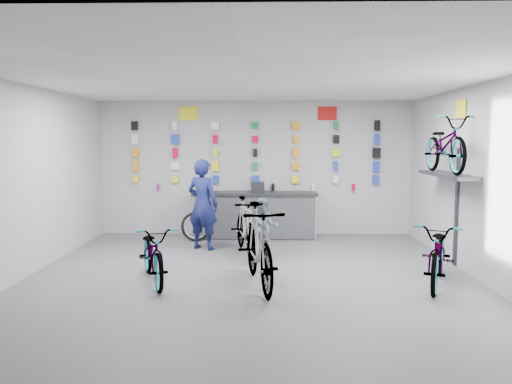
{
  "coord_description": "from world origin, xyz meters",
  "views": [
    {
      "loc": [
        0.26,
        -7.24,
        2.14
      ],
      "look_at": [
        0.07,
        1.4,
        1.23
      ],
      "focal_mm": 35.0,
      "sensor_mm": 36.0,
      "label": 1
    }
  ],
  "objects_px": {
    "clerk": "(203,204)",
    "customer": "(264,227)",
    "bike_right": "(439,253)",
    "bike_center": "(259,246)",
    "counter": "(255,216)",
    "bike_service": "(245,226)",
    "bike_left": "(153,253)"
  },
  "relations": [
    {
      "from": "bike_left",
      "to": "bike_service",
      "type": "height_order",
      "value": "bike_service"
    },
    {
      "from": "bike_left",
      "to": "bike_right",
      "type": "height_order",
      "value": "bike_right"
    },
    {
      "from": "bike_right",
      "to": "bike_service",
      "type": "bearing_deg",
      "value": 168.67
    },
    {
      "from": "counter",
      "to": "bike_left",
      "type": "relative_size",
      "value": 1.6
    },
    {
      "from": "counter",
      "to": "bike_center",
      "type": "height_order",
      "value": "bike_center"
    },
    {
      "from": "counter",
      "to": "bike_right",
      "type": "relative_size",
      "value": 1.47
    },
    {
      "from": "bike_left",
      "to": "bike_center",
      "type": "distance_m",
      "value": 1.61
    },
    {
      "from": "bike_right",
      "to": "clerk",
      "type": "bearing_deg",
      "value": 170.23
    },
    {
      "from": "clerk",
      "to": "customer",
      "type": "distance_m",
      "value": 1.38
    },
    {
      "from": "bike_left",
      "to": "bike_center",
      "type": "xyz_separation_m",
      "value": [
        1.59,
        -0.21,
        0.16
      ]
    },
    {
      "from": "bike_center",
      "to": "bike_service",
      "type": "bearing_deg",
      "value": 87.14
    },
    {
      "from": "counter",
      "to": "bike_service",
      "type": "relative_size",
      "value": 1.52
    },
    {
      "from": "bike_right",
      "to": "customer",
      "type": "height_order",
      "value": "customer"
    },
    {
      "from": "bike_center",
      "to": "bike_service",
      "type": "distance_m",
      "value": 2.11
    },
    {
      "from": "bike_right",
      "to": "bike_center",
      "type": "bearing_deg",
      "value": -154.65
    },
    {
      "from": "clerk",
      "to": "customer",
      "type": "xyz_separation_m",
      "value": [
        1.2,
        -0.6,
        -0.34
      ]
    },
    {
      "from": "counter",
      "to": "bike_center",
      "type": "bearing_deg",
      "value": -87.74
    },
    {
      "from": "bike_service",
      "to": "clerk",
      "type": "height_order",
      "value": "clerk"
    },
    {
      "from": "bike_service",
      "to": "clerk",
      "type": "xyz_separation_m",
      "value": [
        -0.85,
        0.42,
        0.35
      ]
    },
    {
      "from": "bike_right",
      "to": "bike_left",
      "type": "bearing_deg",
      "value": -158.57
    },
    {
      "from": "counter",
      "to": "bike_left",
      "type": "distance_m",
      "value": 3.77
    },
    {
      "from": "bike_left",
      "to": "bike_service",
      "type": "distance_m",
      "value": 2.29
    },
    {
      "from": "bike_left",
      "to": "customer",
      "type": "bearing_deg",
      "value": 24.72
    },
    {
      "from": "bike_service",
      "to": "bike_center",
      "type": "bearing_deg",
      "value": -94.72
    },
    {
      "from": "bike_center",
      "to": "customer",
      "type": "distance_m",
      "value": 1.92
    },
    {
      "from": "counter",
      "to": "clerk",
      "type": "height_order",
      "value": "clerk"
    },
    {
      "from": "counter",
      "to": "customer",
      "type": "relative_size",
      "value": 2.48
    },
    {
      "from": "bike_service",
      "to": "customer",
      "type": "height_order",
      "value": "customer"
    },
    {
      "from": "bike_left",
      "to": "customer",
      "type": "distance_m",
      "value": 2.38
    },
    {
      "from": "bike_right",
      "to": "customer",
      "type": "relative_size",
      "value": 1.69
    },
    {
      "from": "bike_left",
      "to": "customer",
      "type": "height_order",
      "value": "customer"
    },
    {
      "from": "counter",
      "to": "clerk",
      "type": "relative_size",
      "value": 1.53
    }
  ]
}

